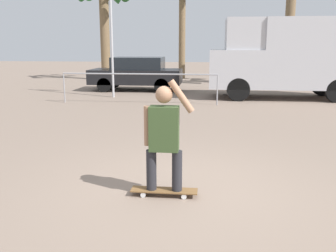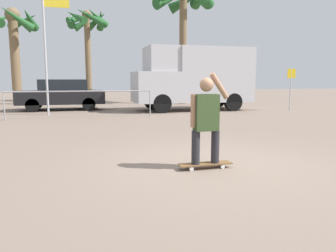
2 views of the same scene
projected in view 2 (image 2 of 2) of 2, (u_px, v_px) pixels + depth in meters
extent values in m
plane|color=gray|center=(214.00, 164.00, 5.85)|extent=(80.00, 80.00, 0.00)
cube|color=brown|center=(205.00, 164.00, 5.56)|extent=(0.92, 0.23, 0.02)
cylinder|color=white|center=(191.00, 169.00, 5.41)|extent=(0.07, 0.03, 0.07)
cylinder|color=white|center=(188.00, 166.00, 5.58)|extent=(0.07, 0.03, 0.07)
cylinder|color=white|center=(223.00, 166.00, 5.56)|extent=(0.07, 0.03, 0.07)
cylinder|color=white|center=(218.00, 164.00, 5.73)|extent=(0.07, 0.03, 0.07)
cylinder|color=#28282D|center=(196.00, 148.00, 5.48)|extent=(0.14, 0.14, 0.57)
cylinder|color=#28282D|center=(215.00, 146.00, 5.57)|extent=(0.14, 0.14, 0.57)
cube|color=#384C28|center=(206.00, 112.00, 5.44)|extent=(0.39, 0.22, 0.61)
sphere|color=#A37556|center=(207.00, 85.00, 5.38)|extent=(0.23, 0.23, 0.23)
cylinder|color=#A37556|center=(193.00, 111.00, 5.37)|extent=(0.09, 0.09, 0.54)
cylinder|color=#A37556|center=(219.00, 86.00, 5.44)|extent=(0.35, 0.09, 0.45)
cylinder|color=black|center=(162.00, 104.00, 14.70)|extent=(0.85, 0.28, 0.85)
cylinder|color=black|center=(152.00, 101.00, 16.49)|extent=(0.85, 0.28, 0.85)
cylinder|color=black|center=(233.00, 102.00, 15.65)|extent=(0.85, 0.28, 0.85)
cylinder|color=black|center=(217.00, 100.00, 17.44)|extent=(0.85, 0.28, 0.85)
cube|color=#BCBCC1|center=(155.00, 87.00, 15.48)|extent=(1.99, 2.16, 1.43)
cube|color=black|center=(147.00, 81.00, 15.33)|extent=(0.04, 1.83, 0.72)
cube|color=#BCBCC1|center=(211.00, 75.00, 16.16)|extent=(3.70, 2.16, 2.60)
cube|color=#BCBCC1|center=(161.00, 59.00, 15.37)|extent=(1.39, 1.98, 1.16)
cylinder|color=black|center=(32.00, 105.00, 15.11)|extent=(0.63, 0.22, 0.63)
cylinder|color=black|center=(36.00, 103.00, 16.70)|extent=(0.63, 0.22, 0.63)
cylinder|color=black|center=(89.00, 104.00, 15.80)|extent=(0.63, 0.22, 0.63)
cylinder|color=black|center=(88.00, 102.00, 17.38)|extent=(0.63, 0.22, 0.63)
cube|color=black|center=(62.00, 97.00, 16.20)|extent=(4.10, 1.88, 0.64)
cube|color=black|center=(63.00, 85.00, 16.15)|extent=(2.25, 1.65, 0.55)
cylinder|color=brown|center=(183.00, 48.00, 19.99)|extent=(0.46, 0.46, 6.82)
cone|color=#235B28|center=(188.00, 0.00, 20.73)|extent=(2.52, 1.90, 1.65)
cylinder|color=brown|center=(88.00, 59.00, 22.44)|extent=(0.40, 0.40, 5.81)
sphere|color=brown|center=(87.00, 15.00, 22.03)|extent=(0.63, 0.63, 0.63)
cone|color=#235B28|center=(101.00, 20.00, 22.29)|extent=(0.56, 1.85, 1.33)
cone|color=#235B28|center=(97.00, 21.00, 22.80)|extent=(1.57, 1.75, 1.27)
cone|color=#235B28|center=(86.00, 22.00, 22.93)|extent=(1.83, 0.60, 1.42)
cone|color=#235B28|center=(79.00, 19.00, 22.65)|extent=(1.87, 1.43, 0.99)
cone|color=#235B28|center=(73.00, 19.00, 21.96)|extent=(0.77, 1.85, 1.44)
cone|color=#235B28|center=(76.00, 16.00, 21.33)|extent=(1.57, 1.78, 1.20)
cone|color=#235B28|center=(90.00, 16.00, 21.25)|extent=(1.92, 0.84, 1.24)
cone|color=#235B28|center=(97.00, 17.00, 21.63)|extent=(1.67, 1.69, 1.21)
cylinder|color=brown|center=(15.00, 60.00, 19.79)|extent=(0.54, 0.54, 5.30)
sphere|color=brown|center=(12.00, 15.00, 19.42)|extent=(0.87, 0.87, 0.87)
cone|color=#235B28|center=(30.00, 19.00, 19.54)|extent=(0.90, 2.09, 1.24)
cone|color=#235B28|center=(23.00, 21.00, 20.40)|extent=(2.05, 1.43, 1.22)
cone|color=#235B28|center=(17.00, 18.00, 18.70)|extent=(2.01, 1.24, 1.52)
cylinder|color=#B7B7BC|center=(45.00, 54.00, 13.54)|extent=(0.09, 0.09, 5.08)
cube|color=yellow|center=(57.00, 1.00, 13.38)|extent=(0.99, 0.02, 0.51)
cylinder|color=#B7B7BC|center=(290.00, 90.00, 15.94)|extent=(0.06, 0.06, 2.01)
cube|color=gold|center=(291.00, 73.00, 15.82)|extent=(0.44, 0.02, 0.44)
cylinder|color=#99999E|center=(81.00, 91.00, 12.63)|extent=(5.47, 0.05, 0.05)
cylinder|color=#99999E|center=(4.00, 106.00, 11.97)|extent=(0.04, 0.04, 1.05)
cylinder|color=#99999E|center=(150.00, 103.00, 13.44)|extent=(0.04, 0.04, 1.05)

